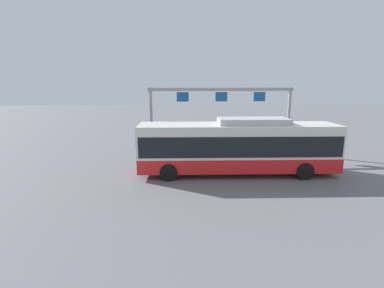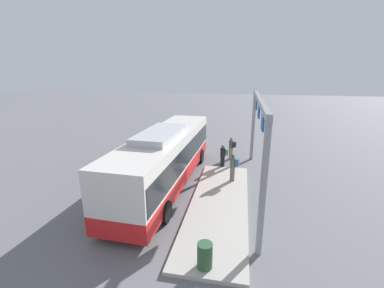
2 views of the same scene
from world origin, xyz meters
TOP-DOWN VIEW (x-y plane):
  - ground_plane at (0.00, 0.00)m, footprint 120.00×120.00m
  - platform_curb at (-1.88, -3.26)m, footprint 10.00×2.80m
  - bus_main at (-0.01, 0.00)m, footprint 12.01×3.05m
  - person_boarding at (5.30, -3.50)m, footprint 0.53×0.61m
  - person_waiting_near at (3.22, -3.04)m, footprint 0.39×0.56m
  - person_waiting_mid at (0.92, -3.80)m, footprint 0.44×0.58m
  - platform_sign_gantry at (0.21, -5.00)m, footprint 11.10×0.24m
  - trash_bin at (-6.37, -3.18)m, footprint 0.52×0.52m

SIDE VIEW (x-z plane):
  - ground_plane at x=0.00m, z-range 0.00..0.00m
  - platform_curb at x=-1.88m, z-range 0.00..0.16m
  - trash_bin at x=-6.37m, z-range 0.16..1.06m
  - person_boarding at x=5.30m, z-range 0.06..1.73m
  - person_waiting_near at x=3.22m, z-range 0.06..1.73m
  - person_waiting_mid at x=0.92m, z-range 0.22..1.89m
  - bus_main at x=-0.01m, z-range 0.08..3.54m
  - platform_sign_gantry at x=0.21m, z-range 1.24..6.44m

